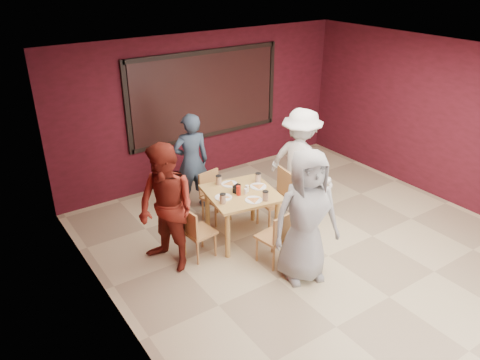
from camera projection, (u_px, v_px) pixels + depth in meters
floor at (329, 256)px, 6.92m from camera, size 7.00×7.00×0.00m
window_blinds at (206, 95)px, 8.77m from camera, size 3.00×0.02×1.50m
dining_table at (241, 198)px, 7.08m from camera, size 1.16×1.16×0.95m
chair_front at (277, 235)px, 6.55m from camera, size 0.46×0.46×0.84m
chair_back at (213, 193)px, 7.71m from camera, size 0.46×0.46×0.83m
chair_left at (195, 230)px, 6.69m from camera, size 0.44×0.44×0.82m
chair_right at (278, 196)px, 7.48m from camera, size 0.52×0.52×0.96m
diner_front at (306, 216)px, 6.11m from camera, size 1.05×0.84×1.87m
diner_back at (191, 162)px, 7.92m from camera, size 0.69×0.53×1.71m
diner_left at (166, 209)px, 6.33m from camera, size 0.92×1.05×1.84m
diner_right at (301, 162)px, 7.76m from camera, size 1.00×1.33×1.83m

